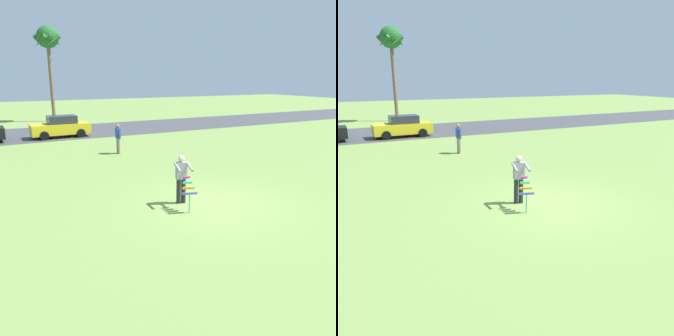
# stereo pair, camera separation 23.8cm
# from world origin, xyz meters

# --- Properties ---
(ground_plane) EXTENTS (120.00, 120.00, 0.00)m
(ground_plane) POSITION_xyz_m (0.00, 0.00, 0.00)
(ground_plane) COLOR olive
(road_strip) EXTENTS (120.00, 8.00, 0.01)m
(road_strip) POSITION_xyz_m (0.00, 19.17, 0.01)
(road_strip) COLOR #424247
(road_strip) RESTS_ON ground
(person_kite_flyer) EXTENTS (0.63, 0.72, 1.73)m
(person_kite_flyer) POSITION_xyz_m (-0.97, 0.56, 0.95)
(person_kite_flyer) COLOR #26262B
(person_kite_flyer) RESTS_ON ground
(kite_held) EXTENTS (0.55, 0.71, 1.14)m
(kite_held) POSITION_xyz_m (-1.13, -0.20, 0.77)
(kite_held) COLOR #D83399
(kite_held) RESTS_ON ground
(parked_car_yellow) EXTENTS (4.23, 1.90, 1.60)m
(parked_car_yellow) POSITION_xyz_m (-2.04, 16.77, 0.77)
(parked_car_yellow) COLOR yellow
(parked_car_yellow) RESTS_ON ground
(palm_tree_right_near) EXTENTS (2.58, 2.71, 9.13)m
(palm_tree_right_near) POSITION_xyz_m (-0.77, 27.02, 7.66)
(palm_tree_right_near) COLOR brown
(palm_tree_right_near) RESTS_ON ground
(person_walker_near) EXTENTS (0.23, 0.57, 1.73)m
(person_walker_near) POSITION_xyz_m (-0.17, 9.40, 0.93)
(person_walker_near) COLOR gray
(person_walker_near) RESTS_ON ground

